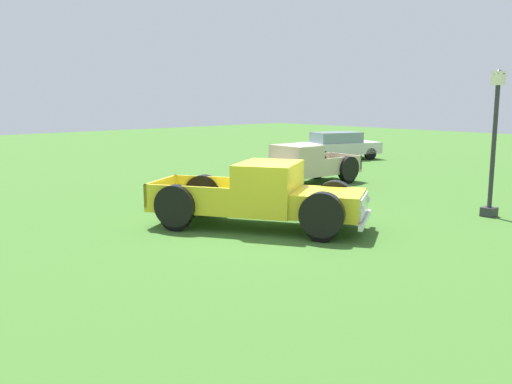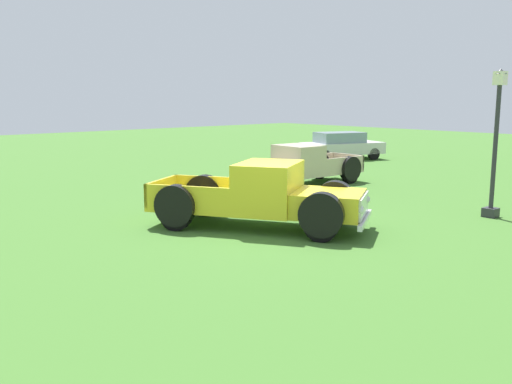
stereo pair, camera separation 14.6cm
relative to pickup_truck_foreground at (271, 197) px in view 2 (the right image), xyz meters
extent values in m
plane|color=#3D6B28|center=(0.05, -0.03, -0.79)|extent=(80.00, 80.00, 0.00)
cube|color=yellow|center=(1.24, 0.74, -0.08)|extent=(2.23, 2.24, 0.59)
cube|color=silver|center=(1.95, 1.16, -0.08)|extent=(0.81, 1.30, 0.50)
sphere|color=silver|center=(1.60, 1.71, -0.05)|extent=(0.22, 0.22, 0.22)
sphere|color=silver|center=(2.27, 0.59, -0.05)|extent=(0.22, 0.22, 0.22)
cube|color=yellow|center=(-0.06, -0.03, 0.24)|extent=(2.13, 2.27, 1.24)
cube|color=#8C9EA8|center=(0.51, 0.30, 0.52)|extent=(0.83, 1.36, 0.55)
cube|color=yellow|center=(-1.63, -0.97, -0.32)|extent=(2.87, 2.71, 0.11)
cube|color=yellow|center=(-2.07, -0.23, 0.03)|extent=(1.99, 1.23, 0.59)
cube|color=yellow|center=(-1.19, -1.71, 0.03)|extent=(1.99, 1.23, 0.59)
cube|color=yellow|center=(-2.57, -1.53, 0.03)|extent=(1.00, 1.59, 0.59)
cylinder|color=black|center=(0.78, 1.52, -0.38)|extent=(0.83, 0.62, 0.82)
cylinder|color=#B7B7BC|center=(0.77, 1.52, -0.38)|extent=(0.41, 0.39, 0.33)
cylinder|color=black|center=(0.78, 1.52, -0.17)|extent=(1.04, 0.79, 1.04)
cylinder|color=black|center=(1.70, -0.04, -0.38)|extent=(0.83, 0.62, 0.82)
cylinder|color=#B7B7BC|center=(1.71, -0.05, -0.38)|extent=(0.41, 0.39, 0.33)
cylinder|color=black|center=(1.70, -0.04, -0.17)|extent=(1.04, 0.79, 1.04)
cylinder|color=black|center=(-2.33, -0.33, -0.38)|extent=(0.83, 0.62, 0.82)
cylinder|color=#B7B7BC|center=(-2.33, -0.32, -0.38)|extent=(0.41, 0.39, 0.33)
cylinder|color=black|center=(-2.33, -0.33, -0.17)|extent=(1.04, 0.79, 1.04)
cylinder|color=black|center=(-1.40, -1.89, -0.38)|extent=(0.83, 0.62, 0.82)
cylinder|color=#B7B7BC|center=(-1.40, -1.90, -0.38)|extent=(0.41, 0.39, 0.33)
cylinder|color=black|center=(-1.40, -1.89, -0.17)|extent=(1.04, 0.79, 1.04)
cube|color=silver|center=(1.99, 1.18, -0.42)|extent=(1.10, 1.75, 0.13)
cube|color=#C6B793|center=(-4.31, 4.00, -0.14)|extent=(1.57, 1.55, 0.54)
cube|color=silver|center=(-4.36, 3.24, -0.14)|extent=(1.34, 0.13, 0.45)
sphere|color=silver|center=(-3.76, 3.23, -0.12)|extent=(0.20, 0.20, 0.20)
sphere|color=silver|center=(-4.95, 3.30, -0.12)|extent=(0.20, 0.20, 0.20)
cube|color=#C6B793|center=(-4.24, 5.37, 0.15)|extent=(1.71, 1.37, 1.13)
cube|color=#8C9EA8|center=(-4.27, 4.77, 0.40)|extent=(1.42, 0.12, 0.50)
cube|color=#C6B793|center=(-4.14, 7.03, -0.37)|extent=(1.75, 2.15, 0.10)
cube|color=#C6B793|center=(-3.36, 6.99, -0.05)|extent=(0.19, 2.06, 0.54)
cube|color=#C6B793|center=(-4.92, 7.08, -0.05)|extent=(0.19, 2.06, 0.54)
cube|color=#C6B793|center=(-4.09, 8.02, -0.05)|extent=(1.64, 0.17, 0.54)
cylinder|color=black|center=(-3.49, 3.95, -0.41)|extent=(0.26, 0.76, 0.75)
cylinder|color=#B7B7BC|center=(-3.48, 3.95, -0.41)|extent=(0.25, 0.31, 0.30)
cylinder|color=black|center=(-3.49, 3.95, -0.23)|extent=(0.33, 0.96, 0.94)
cylinder|color=black|center=(-5.14, 4.04, -0.41)|extent=(0.26, 0.76, 0.75)
cylinder|color=#B7B7BC|center=(-5.15, 4.04, -0.41)|extent=(0.25, 0.31, 0.30)
cylinder|color=black|center=(-5.14, 4.04, -0.23)|extent=(0.33, 0.96, 0.94)
cylinder|color=black|center=(-3.31, 7.23, -0.41)|extent=(0.26, 0.76, 0.75)
cylinder|color=#B7B7BC|center=(-3.30, 7.23, -0.41)|extent=(0.25, 0.31, 0.30)
cylinder|color=black|center=(-3.31, 7.23, -0.23)|extent=(0.33, 0.96, 0.94)
cylinder|color=black|center=(-4.95, 7.32, -0.41)|extent=(0.26, 0.76, 0.75)
cylinder|color=#B7B7BC|center=(-4.96, 7.32, -0.41)|extent=(0.25, 0.31, 0.30)
cylinder|color=black|center=(-4.95, 7.32, -0.23)|extent=(0.33, 0.96, 0.94)
cube|color=silver|center=(-4.36, 3.20, -0.45)|extent=(1.79, 0.20, 0.12)
cube|color=silver|center=(-8.77, 13.34, -0.19)|extent=(3.08, 4.61, 0.58)
cube|color=#7F939E|center=(-8.82, 13.20, 0.37)|extent=(2.19, 2.74, 0.53)
cylinder|color=black|center=(-9.01, 14.97, -0.48)|extent=(0.39, 0.65, 0.62)
cylinder|color=black|center=(-7.55, 14.44, -0.48)|extent=(0.39, 0.65, 0.62)
cylinder|color=black|center=(-9.99, 12.23, -0.48)|extent=(0.39, 0.65, 0.62)
cylinder|color=black|center=(-8.52, 11.71, -0.48)|extent=(0.39, 0.65, 0.62)
cube|color=#2D2D33|center=(3.03, 5.40, -0.66)|extent=(0.36, 0.36, 0.25)
cylinder|color=#2D2D33|center=(3.03, 5.40, 1.11)|extent=(0.12, 0.12, 3.30)
cube|color=#F2EACC|center=(3.03, 5.40, 2.94)|extent=(0.28, 0.28, 0.36)
cone|color=#2D2D33|center=(3.03, 5.40, 3.12)|extent=(0.32, 0.32, 0.14)
camera|label=1|loc=(9.79, -9.45, 2.46)|focal=39.16mm
camera|label=2|loc=(9.89, -9.34, 2.46)|focal=39.16mm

